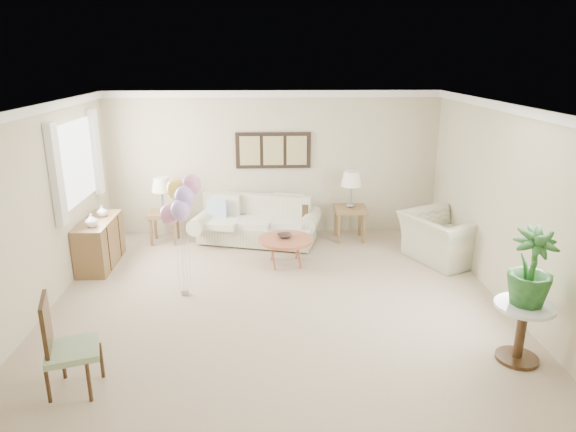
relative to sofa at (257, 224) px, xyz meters
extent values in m
plane|color=tan|center=(0.30, -2.46, -0.32)|extent=(6.00, 6.00, 0.00)
cube|color=#BFB594|center=(0.30, 0.54, 0.98)|extent=(6.00, 0.04, 2.60)
cube|color=#BFB594|center=(0.30, -5.46, 0.98)|extent=(6.00, 0.04, 2.60)
cube|color=#BFB594|center=(-2.70, -2.46, 0.98)|extent=(0.04, 6.00, 2.60)
cube|color=#BFB594|center=(3.30, -2.46, 0.98)|extent=(0.04, 6.00, 2.60)
cube|color=white|center=(0.30, -2.46, 2.27)|extent=(6.00, 6.00, 0.02)
cube|color=white|center=(0.30, 0.51, 2.22)|extent=(6.00, 0.06, 0.12)
cube|color=white|center=(-2.67, -2.46, 2.22)|extent=(0.06, 6.00, 0.12)
cube|color=white|center=(3.27, -2.46, 2.22)|extent=(0.06, 6.00, 0.12)
cube|color=white|center=(-2.68, -0.96, 1.33)|extent=(0.04, 1.40, 1.20)
cube|color=white|center=(-2.64, -1.81, 1.33)|extent=(0.10, 0.22, 1.40)
cube|color=white|center=(-2.64, -0.11, 1.33)|extent=(0.10, 0.22, 1.40)
cube|color=black|center=(0.30, 0.51, 1.23)|extent=(1.35, 0.04, 0.65)
cube|color=#8C8C59|center=(-0.12, 0.48, 1.23)|extent=(0.36, 0.02, 0.52)
cube|color=#8C8C59|center=(0.30, 0.48, 1.23)|extent=(0.36, 0.02, 0.52)
cube|color=#8C8C59|center=(0.72, 0.48, 1.23)|extent=(0.36, 0.02, 0.52)
cube|color=beige|center=(-0.01, -0.05, -0.12)|extent=(2.14, 1.31, 0.33)
cube|color=beige|center=(-0.01, 0.25, 0.24)|extent=(1.97, 0.71, 0.50)
cylinder|color=beige|center=(-0.96, -0.05, 0.09)|extent=(0.49, 0.86, 0.29)
cylinder|color=beige|center=(0.95, -0.05, 0.09)|extent=(0.49, 0.86, 0.29)
cube|color=beige|center=(-0.58, -0.10, 0.08)|extent=(0.69, 0.77, 0.11)
cube|color=beige|center=(-0.01, -0.10, 0.08)|extent=(0.69, 0.77, 0.11)
cube|color=beige|center=(0.56, -0.10, 0.08)|extent=(0.69, 0.77, 0.11)
cube|color=#A6C3E3|center=(-0.71, 0.05, 0.28)|extent=(0.34, 0.11, 0.34)
cube|color=tan|center=(0.63, 0.05, 0.28)|extent=(0.34, 0.11, 0.34)
cube|color=#352614|center=(0.76, -0.01, 0.22)|extent=(0.31, 0.09, 0.31)
cube|color=beige|center=(-0.01, -0.05, -0.30)|extent=(1.81, 0.72, 0.04)
cube|color=brown|center=(-1.64, 0.06, 0.20)|extent=(0.51, 0.46, 0.07)
cube|color=brown|center=(-1.85, -0.13, -0.08)|extent=(0.05, 0.05, 0.48)
cube|color=brown|center=(-1.44, -0.13, -0.08)|extent=(0.05, 0.05, 0.48)
cube|color=brown|center=(-1.85, 0.24, -0.08)|extent=(0.05, 0.05, 0.48)
cube|color=brown|center=(-1.44, 0.24, -0.08)|extent=(0.05, 0.05, 0.48)
cube|color=brown|center=(1.65, 0.04, 0.25)|extent=(0.56, 0.51, 0.08)
cube|color=brown|center=(1.43, -0.16, -0.06)|extent=(0.05, 0.05, 0.53)
cube|color=brown|center=(1.88, -0.16, -0.06)|extent=(0.05, 0.05, 0.53)
cube|color=brown|center=(1.43, 0.24, -0.06)|extent=(0.05, 0.05, 0.53)
cube|color=brown|center=(1.88, 0.24, -0.06)|extent=(0.05, 0.05, 0.53)
cylinder|color=gray|center=(-1.64, 0.06, 0.27)|extent=(0.14, 0.14, 0.06)
cylinder|color=gray|center=(-1.64, 0.06, 0.45)|extent=(0.04, 0.04, 0.31)
cone|color=silver|center=(-1.64, 0.06, 0.73)|extent=(0.35, 0.35, 0.25)
cylinder|color=gray|center=(1.65, 0.04, 0.32)|extent=(0.15, 0.15, 0.06)
cylinder|color=gray|center=(1.65, 0.04, 0.51)|extent=(0.04, 0.04, 0.32)
cone|color=silver|center=(1.65, 0.04, 0.80)|extent=(0.36, 0.36, 0.26)
cylinder|color=#A65638|center=(0.46, -1.08, 0.09)|extent=(0.86, 0.86, 0.05)
cylinder|color=#A65638|center=(0.66, -0.88, -0.13)|extent=(0.03, 0.03, 0.39)
cylinder|color=#A65638|center=(0.26, -0.88, -0.13)|extent=(0.03, 0.03, 0.39)
cylinder|color=#A65638|center=(0.26, -1.28, -0.13)|extent=(0.03, 0.03, 0.39)
cylinder|color=#A65638|center=(0.66, -1.28, -0.13)|extent=(0.03, 0.03, 0.39)
imported|color=#2E2521|center=(0.44, -1.04, 0.14)|extent=(0.27, 0.27, 0.06)
imported|color=beige|center=(2.99, -1.02, 0.06)|extent=(1.43, 1.50, 0.77)
cylinder|color=silver|center=(2.87, -3.88, 0.33)|extent=(0.62, 0.62, 0.04)
cylinder|color=#3C2814|center=(2.87, -3.88, 0.00)|extent=(0.10, 0.10, 0.62)
cylinder|color=#3C2814|center=(2.87, -3.88, -0.31)|extent=(0.45, 0.45, 0.01)
imported|color=#14441B|center=(2.89, -3.86, 0.76)|extent=(0.48, 0.48, 0.83)
cube|color=#89A37A|center=(-1.74, -4.19, 0.12)|extent=(0.61, 0.61, 0.07)
cylinder|color=#3C2814|center=(-1.93, -4.39, -0.12)|extent=(0.04, 0.04, 0.40)
cylinder|color=#3C2814|center=(-1.55, -4.39, -0.12)|extent=(0.04, 0.04, 0.40)
cylinder|color=#3C2814|center=(-1.93, -4.00, -0.12)|extent=(0.04, 0.04, 0.40)
cylinder|color=#3C2814|center=(-1.55, -4.00, -0.12)|extent=(0.04, 0.04, 0.40)
cube|color=#3C2814|center=(-1.95, -4.19, 0.41)|extent=(0.17, 0.45, 0.53)
cube|color=brown|center=(-2.46, -0.96, 0.05)|extent=(0.45, 1.20, 0.74)
cube|color=#3C2814|center=(-2.45, -1.26, 0.05)|extent=(0.46, 0.02, 0.70)
cube|color=#3C2814|center=(-2.45, -0.66, 0.05)|extent=(0.46, 0.02, 0.70)
imported|color=silver|center=(-2.44, -1.28, 0.52)|extent=(0.19, 0.19, 0.20)
imported|color=silver|center=(-2.44, -0.76, 0.51)|extent=(0.21, 0.21, 0.17)
cube|color=gray|center=(-0.98, -2.10, -0.28)|extent=(0.09, 0.09, 0.07)
ellipsoid|color=pink|center=(-1.11, -2.14, 0.86)|extent=(0.25, 0.25, 0.29)
cylinder|color=silver|center=(-1.05, -2.12, 0.23)|extent=(0.01, 0.01, 0.96)
ellipsoid|color=#B491EB|center=(-0.91, -2.15, 1.10)|extent=(0.25, 0.25, 0.29)
cylinder|color=silver|center=(-0.94, -2.12, 0.36)|extent=(0.01, 0.01, 1.20)
ellipsoid|color=#FFDF4F|center=(-1.04, -1.97, 1.16)|extent=(0.25, 0.25, 0.29)
cylinder|color=silver|center=(-1.01, -2.03, 0.39)|extent=(0.01, 0.01, 1.26)
ellipsoid|color=pink|center=(-0.82, -2.03, 1.23)|extent=(0.25, 0.25, 0.29)
cylinder|color=silver|center=(-0.90, -2.07, 0.42)|extent=(0.01, 0.01, 1.33)
ellipsoid|color=#B491EB|center=(-0.95, -2.23, 0.94)|extent=(0.25, 0.25, 0.29)
cylinder|color=silver|center=(-0.97, -2.17, 0.27)|extent=(0.01, 0.01, 1.04)
camera|label=1|loc=(0.16, -8.64, 2.85)|focal=32.00mm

